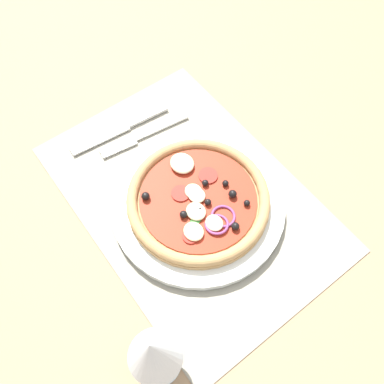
{
  "coord_description": "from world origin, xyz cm",
  "views": [
    {
      "loc": [
        -27.18,
        19.92,
        61.94
      ],
      "look_at": [
        -0.71,
        0.0,
        2.87
      ],
      "focal_mm": 38.23,
      "sensor_mm": 36.0,
      "label": 1
    }
  ],
  "objects_px": {
    "pizza": "(197,200)",
    "fork": "(140,137)",
    "knife": "(119,129)",
    "wine_glass": "(153,352)",
    "plate": "(197,205)"
  },
  "relations": [
    {
      "from": "pizza",
      "to": "fork",
      "type": "height_order",
      "value": "pizza"
    },
    {
      "from": "pizza",
      "to": "wine_glass",
      "type": "height_order",
      "value": "wine_glass"
    },
    {
      "from": "wine_glass",
      "to": "fork",
      "type": "bearing_deg",
      "value": -29.7
    },
    {
      "from": "fork",
      "to": "wine_glass",
      "type": "relative_size",
      "value": 1.21
    },
    {
      "from": "pizza",
      "to": "wine_glass",
      "type": "xyz_separation_m",
      "value": [
        -0.16,
        0.19,
        0.07
      ]
    },
    {
      "from": "plate",
      "to": "knife",
      "type": "xyz_separation_m",
      "value": [
        0.22,
        0.02,
        -0.0
      ]
    },
    {
      "from": "pizza",
      "to": "fork",
      "type": "xyz_separation_m",
      "value": [
        0.18,
        -0.0,
        -0.02
      ]
    },
    {
      "from": "fork",
      "to": "wine_glass",
      "type": "height_order",
      "value": "wine_glass"
    },
    {
      "from": "wine_glass",
      "to": "knife",
      "type": "bearing_deg",
      "value": -24.45
    },
    {
      "from": "knife",
      "to": "wine_glass",
      "type": "bearing_deg",
      "value": 70.62
    },
    {
      "from": "plate",
      "to": "knife",
      "type": "height_order",
      "value": "plate"
    },
    {
      "from": "plate",
      "to": "pizza",
      "type": "xyz_separation_m",
      "value": [
        -0.0,
        -0.0,
        0.02
      ]
    },
    {
      "from": "plate",
      "to": "wine_glass",
      "type": "xyz_separation_m",
      "value": [
        -0.16,
        0.19,
        0.09
      ]
    },
    {
      "from": "fork",
      "to": "knife",
      "type": "xyz_separation_m",
      "value": [
        0.04,
        0.02,
        0.0
      ]
    },
    {
      "from": "knife",
      "to": "wine_glass",
      "type": "xyz_separation_m",
      "value": [
        -0.38,
        0.17,
        0.09
      ]
    }
  ]
}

